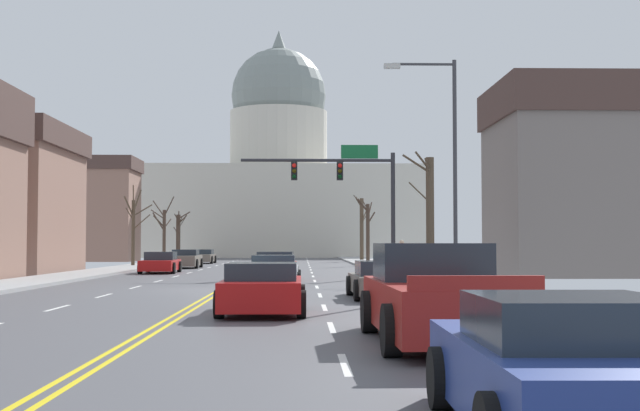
{
  "coord_description": "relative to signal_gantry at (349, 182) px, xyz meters",
  "views": [
    {
      "loc": [
        2.88,
        -30.79,
        1.71
      ],
      "look_at": [
        4.29,
        31.66,
        4.49
      ],
      "focal_mm": 47.27,
      "sensor_mm": 36.0,
      "label": 1
    }
  ],
  "objects": [
    {
      "name": "bicycle_parked",
      "position": [
        3.01,
        -12.26,
        -4.34
      ],
      "size": [
        0.12,
        1.77,
        0.85
      ],
      "color": "black",
      "rests_on": "ground"
    },
    {
      "name": "street_lamp_right",
      "position": [
        2.5,
        -14.12,
        0.03
      ],
      "size": [
        2.52,
        0.24,
        7.91
      ],
      "color": "#333338",
      "rests_on": "ground"
    },
    {
      "name": "sedan_oncoming_01",
      "position": [
        -10.37,
        14.68,
        -4.23
      ],
      "size": [
        2.11,
        4.64,
        1.26
      ],
      "color": "#6B6056",
      "rests_on": "ground"
    },
    {
      "name": "bare_tree_05",
      "position": [
        -13.72,
        26.07,
        -2.19
      ],
      "size": [
        1.91,
        2.61,
        5.36
      ],
      "color": "#423328",
      "rests_on": "ground"
    },
    {
      "name": "sedan_oncoming_02",
      "position": [
        -10.71,
        27.82,
        -4.27
      ],
      "size": [
        2.0,
        4.34,
        1.17
      ],
      "color": "#6B6056",
      "rests_on": "ground"
    },
    {
      "name": "flank_building_00",
      "position": [
        -23.86,
        36.13,
        0.05
      ],
      "size": [
        12.12,
        6.25,
        9.66
      ],
      "color": "#8C6656",
      "rests_on": "ground"
    },
    {
      "name": "bare_tree_03",
      "position": [
        -14.32,
        16.85,
        -1.95
      ],
      "size": [
        1.9,
        2.37,
        5.61
      ],
      "color": "#4C3D2D",
      "rests_on": "ground"
    },
    {
      "name": "bare_tree_04",
      "position": [
        2.53,
        20.21,
        -2.17
      ],
      "size": [
        1.67,
        2.3,
        5.21
      ],
      "color": "#423328",
      "rests_on": "ground"
    },
    {
      "name": "bare_tree_00",
      "position": [
        3.21,
        35.91,
        -1.66
      ],
      "size": [
        1.25,
        2.06,
        5.9
      ],
      "color": "#4C3D2D",
      "rests_on": "ground"
    },
    {
      "name": "sedan_near_02",
      "position": [
        0.06,
        -16.86,
        -4.29
      ],
      "size": [
        2.1,
        4.6,
        1.15
      ],
      "color": "#6B6056",
      "rests_on": "ground"
    },
    {
      "name": "sedan_near_00",
      "position": [
        -3.62,
        -4.67,
        -4.21
      ],
      "size": [
        2.06,
        4.27,
        1.31
      ],
      "color": "#B71414",
      "rests_on": "ground"
    },
    {
      "name": "sedan_near_01",
      "position": [
        -3.51,
        -10.45,
        -4.24
      ],
      "size": [
        2.05,
        4.57,
        1.24
      ],
      "color": "#9EA3A8",
      "rests_on": "ground"
    },
    {
      "name": "sedan_near_05",
      "position": [
        -0.16,
        -35.61,
        -4.24
      ],
      "size": [
        2.09,
        4.25,
        1.25
      ],
      "color": "navy",
      "rests_on": "ground"
    },
    {
      "name": "bare_tree_01",
      "position": [
        -14.05,
        36.69,
        -2.38
      ],
      "size": [
        1.72,
        2.51,
        4.63
      ],
      "color": "#423328",
      "rests_on": "ground"
    },
    {
      "name": "sedan_oncoming_00",
      "position": [
        -10.48,
        5.2,
        -4.26
      ],
      "size": [
        2.13,
        4.69,
        1.2
      ],
      "color": "#B71414",
      "rests_on": "ground"
    },
    {
      "name": "sedan_near_03",
      "position": [
        -3.41,
        -22.54,
        -4.24
      ],
      "size": [
        2.09,
        4.36,
        1.23
      ],
      "color": "#B71414",
      "rests_on": "ground"
    },
    {
      "name": "bare_tree_02",
      "position": [
        3.34,
        -5.01,
        -1.84
      ],
      "size": [
        1.44,
        1.74,
        5.65
      ],
      "color": "#4C3D2D",
      "rests_on": "ground"
    },
    {
      "name": "capitol_building",
      "position": [
        -5.36,
        64.1,
        4.07
      ],
      "size": [
        34.75,
        21.04,
        29.02
      ],
      "color": "beige",
      "rests_on": "ground"
    },
    {
      "name": "signal_gantry",
      "position": [
        0.0,
        0.0,
        0.0
      ],
      "size": [
        7.91,
        0.41,
        6.6
      ],
      "color": "#28282D",
      "rests_on": "ground"
    },
    {
      "name": "flank_building_03",
      "position": [
        12.54,
        0.81,
        0.26
      ],
      "size": [
        9.75,
        8.44,
        10.05
      ],
      "color": "slate",
      "rests_on": "ground"
    },
    {
      "name": "pedestrian_00",
      "position": [
        2.4,
        -2.31,
        -3.73
      ],
      "size": [
        0.35,
        0.34,
        1.71
      ],
      "color": "#4C4238",
      "rests_on": "ground"
    },
    {
      "name": "pickup_truck_near_04",
      "position": [
        -0.12,
        -28.44,
        -4.07
      ],
      "size": [
        2.42,
        5.73,
        1.7
      ],
      "color": "maroon",
      "rests_on": "ground"
    },
    {
      "name": "ground",
      "position": [
        -5.36,
        -12.15,
        -4.8
      ],
      "size": [
        20.0,
        180.0,
        0.2
      ],
      "color": "#4E4E53"
    }
  ]
}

